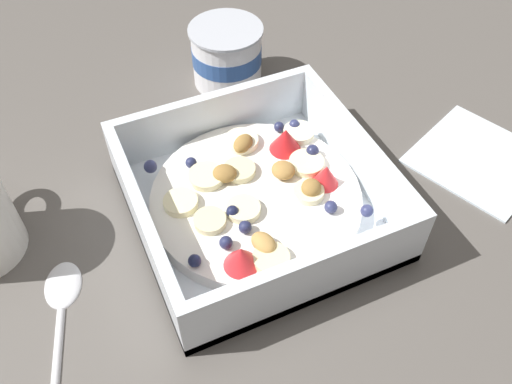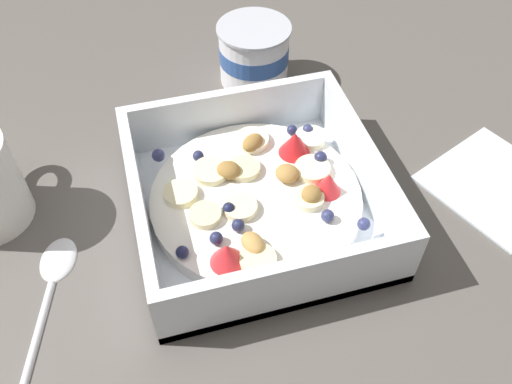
{
  "view_description": "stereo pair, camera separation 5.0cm",
  "coord_description": "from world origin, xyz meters",
  "px_view_note": "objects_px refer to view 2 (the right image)",
  "views": [
    {
      "loc": [
        -0.12,
        -0.29,
        0.41
      ],
      "look_at": [
        0.02,
        0.01,
        0.03
      ],
      "focal_mm": 38.36,
      "sensor_mm": 36.0,
      "label": 1
    },
    {
      "loc": [
        -0.07,
        -0.3,
        0.41
      ],
      "look_at": [
        0.02,
        0.01,
        0.03
      ],
      "focal_mm": 38.36,
      "sensor_mm": 36.0,
      "label": 2
    }
  ],
  "objects_px": {
    "spoon": "(50,283)",
    "folded_napkin": "(497,184)",
    "yogurt_cup": "(254,54)",
    "fruit_bowl": "(257,198)"
  },
  "relations": [
    {
      "from": "fruit_bowl",
      "to": "yogurt_cup",
      "type": "xyz_separation_m",
      "value": [
        0.05,
        0.2,
        0.02
      ]
    },
    {
      "from": "fruit_bowl",
      "to": "spoon",
      "type": "distance_m",
      "value": 0.2
    },
    {
      "from": "spoon",
      "to": "folded_napkin",
      "type": "xyz_separation_m",
      "value": [
        0.44,
        -0.0,
        -0.0
      ]
    },
    {
      "from": "yogurt_cup",
      "to": "folded_napkin",
      "type": "distance_m",
      "value": 0.3
    },
    {
      "from": "spoon",
      "to": "folded_napkin",
      "type": "distance_m",
      "value": 0.44
    },
    {
      "from": "spoon",
      "to": "yogurt_cup",
      "type": "bearing_deg",
      "value": 43.26
    },
    {
      "from": "spoon",
      "to": "yogurt_cup",
      "type": "relative_size",
      "value": 2.02
    },
    {
      "from": "spoon",
      "to": "yogurt_cup",
      "type": "distance_m",
      "value": 0.34
    },
    {
      "from": "fruit_bowl",
      "to": "folded_napkin",
      "type": "height_order",
      "value": "fruit_bowl"
    },
    {
      "from": "yogurt_cup",
      "to": "fruit_bowl",
      "type": "bearing_deg",
      "value": -104.59
    }
  ]
}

